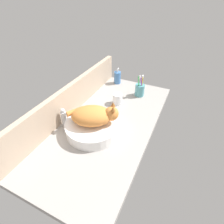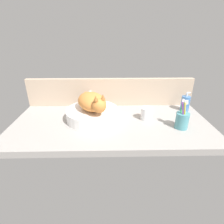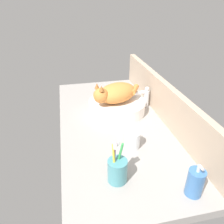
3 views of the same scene
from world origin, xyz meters
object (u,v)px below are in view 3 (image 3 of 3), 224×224
(faucet, at_px, (145,96))
(soap_dispenser, at_px, (195,182))
(sink_basin, at_px, (117,106))
(toothbrush_cup, at_px, (117,170))
(cat, at_px, (115,93))
(water_glass, at_px, (132,141))

(faucet, height_order, soap_dispenser, soap_dispenser)
(sink_basin, xyz_separation_m, soap_dispenser, (0.68, 0.13, 0.02))
(toothbrush_cup, bearing_deg, faucet, 151.13)
(faucet, bearing_deg, soap_dispenser, -4.85)
(faucet, bearing_deg, cat, -80.45)
(toothbrush_cup, distance_m, water_glass, 0.22)
(sink_basin, bearing_deg, toothbrush_cup, -13.30)
(sink_basin, distance_m, cat, 0.09)
(sink_basin, relative_size, toothbrush_cup, 1.85)
(cat, relative_size, water_glass, 3.62)
(soap_dispenser, bearing_deg, sink_basin, -169.19)
(sink_basin, height_order, toothbrush_cup, toothbrush_cup)
(cat, bearing_deg, soap_dispenser, 11.90)
(faucet, relative_size, soap_dispenser, 0.95)
(soap_dispenser, bearing_deg, cat, -168.10)
(toothbrush_cup, bearing_deg, water_glass, 148.22)
(faucet, distance_m, toothbrush_cup, 0.66)
(toothbrush_cup, bearing_deg, sink_basin, 166.70)
(faucet, xyz_separation_m, water_glass, (0.39, -0.20, -0.04))
(toothbrush_cup, relative_size, water_glass, 2.22)
(soap_dispenser, relative_size, toothbrush_cup, 0.77)
(toothbrush_cup, bearing_deg, cat, 167.74)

